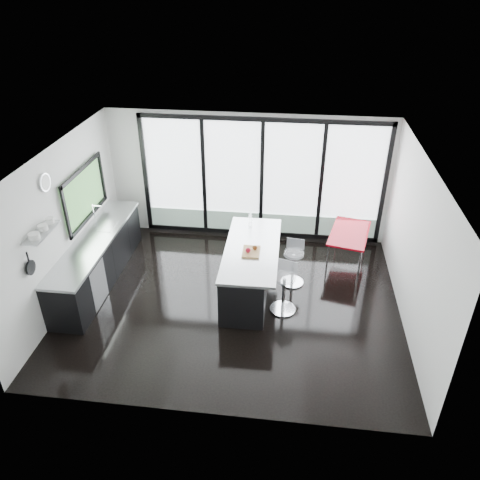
# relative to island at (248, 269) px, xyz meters

# --- Properties ---
(floor) EXTENTS (6.00, 5.00, 0.00)m
(floor) POSITION_rel_island_xyz_m (-0.23, -0.40, -0.48)
(floor) COLOR black
(floor) RESTS_ON ground
(ceiling) EXTENTS (6.00, 5.00, 0.00)m
(ceiling) POSITION_rel_island_xyz_m (-0.23, -0.40, 2.32)
(ceiling) COLOR white
(ceiling) RESTS_ON wall_back
(wall_back) EXTENTS (6.00, 0.09, 2.80)m
(wall_back) POSITION_rel_island_xyz_m (0.04, 2.07, 0.79)
(wall_back) COLOR silver
(wall_back) RESTS_ON ground
(wall_front) EXTENTS (6.00, 0.00, 2.80)m
(wall_front) POSITION_rel_island_xyz_m (-0.23, -2.90, 0.92)
(wall_front) COLOR silver
(wall_front) RESTS_ON ground
(wall_left) EXTENTS (0.26, 5.00, 2.80)m
(wall_left) POSITION_rel_island_xyz_m (-3.20, -0.13, 1.08)
(wall_left) COLOR silver
(wall_left) RESTS_ON ground
(wall_right) EXTENTS (0.00, 5.00, 2.80)m
(wall_right) POSITION_rel_island_xyz_m (2.77, -0.40, 0.92)
(wall_right) COLOR silver
(wall_right) RESTS_ON ground
(counter_cabinets) EXTENTS (0.69, 3.24, 1.36)m
(counter_cabinets) POSITION_rel_island_xyz_m (-2.90, -0.00, -0.01)
(counter_cabinets) COLOR black
(counter_cabinets) RESTS_ON floor
(island) EXTENTS (0.99, 2.32, 1.22)m
(island) POSITION_rel_island_xyz_m (0.00, 0.00, 0.00)
(island) COLOR black
(island) RESTS_ON floor
(bar_stool_near) EXTENTS (0.58, 0.58, 0.74)m
(bar_stool_near) POSITION_rel_island_xyz_m (0.70, -0.52, -0.11)
(bar_stool_near) COLOR silver
(bar_stool_near) RESTS_ON floor
(bar_stool_far) EXTENTS (0.49, 0.49, 0.70)m
(bar_stool_far) POSITION_rel_island_xyz_m (0.84, 0.33, -0.13)
(bar_stool_far) COLOR silver
(bar_stool_far) RESTS_ON floor
(red_table) EXTENTS (0.98, 1.40, 0.68)m
(red_table) POSITION_rel_island_xyz_m (1.94, 1.27, -0.14)
(red_table) COLOR #A20411
(red_table) RESTS_ON floor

